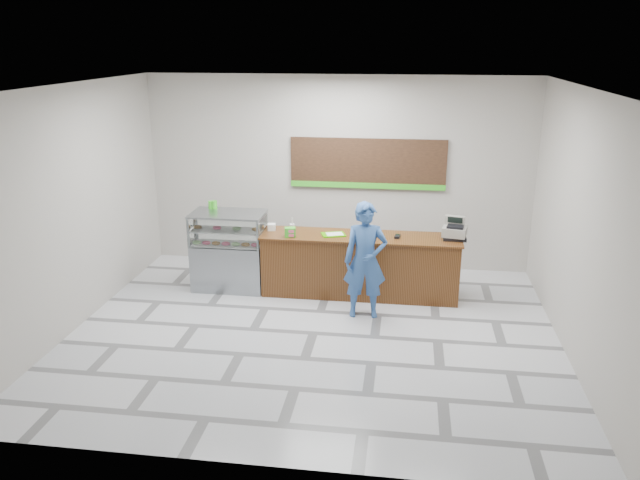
# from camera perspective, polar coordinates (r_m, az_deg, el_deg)

# --- Properties ---
(floor) EXTENTS (7.00, 7.00, 0.00)m
(floor) POSITION_cam_1_polar(r_m,az_deg,el_deg) (9.17, -0.62, -8.51)
(floor) COLOR silver
(floor) RESTS_ON ground
(back_wall) EXTENTS (7.00, 0.00, 7.00)m
(back_wall) POSITION_cam_1_polar(r_m,az_deg,el_deg) (11.43, 1.61, 6.13)
(back_wall) COLOR #B6B0A7
(back_wall) RESTS_ON floor
(ceiling) EXTENTS (7.00, 7.00, 0.00)m
(ceiling) POSITION_cam_1_polar(r_m,az_deg,el_deg) (8.24, -0.70, 13.86)
(ceiling) COLOR silver
(ceiling) RESTS_ON back_wall
(sales_counter) EXTENTS (3.26, 0.76, 1.03)m
(sales_counter) POSITION_cam_1_polar(r_m,az_deg,el_deg) (10.33, 3.68, -2.32)
(sales_counter) COLOR brown
(sales_counter) RESTS_ON floor
(display_case) EXTENTS (1.22, 0.72, 1.33)m
(display_case) POSITION_cam_1_polar(r_m,az_deg,el_deg) (10.66, -8.29, -0.92)
(display_case) COLOR gray
(display_case) RESTS_ON floor
(menu_board) EXTENTS (2.80, 0.06, 0.90)m
(menu_board) POSITION_cam_1_polar(r_m,az_deg,el_deg) (11.31, 4.38, 6.90)
(menu_board) COLOR black
(menu_board) RESTS_ON back_wall
(cash_register) EXTENTS (0.43, 0.45, 0.35)m
(cash_register) POSITION_cam_1_polar(r_m,az_deg,el_deg) (10.20, 12.21, 0.85)
(cash_register) COLOR black
(cash_register) RESTS_ON sales_counter
(card_terminal) EXTENTS (0.10, 0.17, 0.04)m
(card_terminal) POSITION_cam_1_polar(r_m,az_deg,el_deg) (10.11, 7.09, 0.32)
(card_terminal) COLOR black
(card_terminal) RESTS_ON sales_counter
(serving_tray) EXTENTS (0.44, 0.37, 0.02)m
(serving_tray) POSITION_cam_1_polar(r_m,az_deg,el_deg) (10.17, 1.24, 0.51)
(serving_tray) COLOR #3FB700
(serving_tray) RESTS_ON sales_counter
(napkin_box) EXTENTS (0.14, 0.14, 0.11)m
(napkin_box) POSITION_cam_1_polar(r_m,az_deg,el_deg) (10.46, -4.44, 1.19)
(napkin_box) COLOR white
(napkin_box) RESTS_ON sales_counter
(straw_cup) EXTENTS (0.08, 0.08, 0.13)m
(straw_cup) POSITION_cam_1_polar(r_m,az_deg,el_deg) (10.37, -2.57, 1.14)
(straw_cup) COLOR silver
(straw_cup) RESTS_ON sales_counter
(promo_box) EXTENTS (0.19, 0.15, 0.16)m
(promo_box) POSITION_cam_1_polar(r_m,az_deg,el_deg) (10.07, -2.75, 0.72)
(promo_box) COLOR green
(promo_box) RESTS_ON sales_counter
(donut_decal) EXTENTS (0.16, 0.16, 0.00)m
(donut_decal) POSITION_cam_1_polar(r_m,az_deg,el_deg) (9.93, 4.01, -0.02)
(donut_decal) COLOR #F35981
(donut_decal) RESTS_ON sales_counter
(green_cup_left) EXTENTS (0.08, 0.08, 0.13)m
(green_cup_left) POSITION_cam_1_polar(r_m,az_deg,el_deg) (10.77, -9.95, 3.19)
(green_cup_left) COLOR green
(green_cup_left) RESTS_ON display_case
(green_cup_right) EXTENTS (0.09, 0.09, 0.14)m
(green_cup_right) POSITION_cam_1_polar(r_m,az_deg,el_deg) (10.74, -9.63, 3.19)
(green_cup_right) COLOR green
(green_cup_right) RESTS_ON display_case
(customer) EXTENTS (0.70, 0.50, 1.80)m
(customer) POSITION_cam_1_polar(r_m,az_deg,el_deg) (9.43, 4.17, -1.87)
(customer) COLOR #31599A
(customer) RESTS_ON floor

